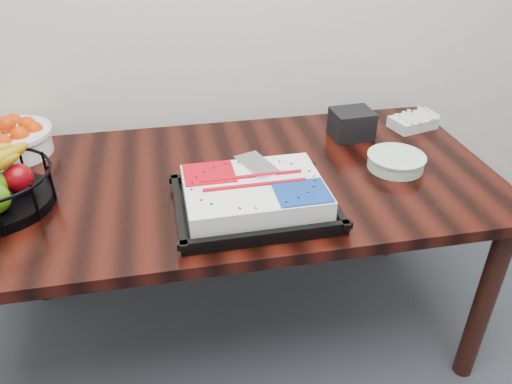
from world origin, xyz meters
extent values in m
cube|color=black|center=(0.00, 2.00, 0.73)|extent=(1.80, 0.90, 0.04)
cylinder|color=black|center=(-0.82, 2.37, 0.35)|extent=(0.07, 0.07, 0.71)
cylinder|color=black|center=(0.82, 1.63, 0.35)|extent=(0.07, 0.07, 0.71)
cylinder|color=black|center=(0.82, 2.37, 0.35)|extent=(0.07, 0.07, 0.71)
cube|color=black|center=(0.03, 1.79, 0.76)|extent=(0.48, 0.38, 0.02)
cube|color=white|center=(0.03, 1.79, 0.81)|extent=(0.42, 0.32, 0.07)
cube|color=#B30312|center=(-0.09, 1.87, 0.85)|extent=(0.16, 0.14, 0.00)
cube|color=navy|center=(0.16, 1.71, 0.85)|extent=(0.16, 0.14, 0.00)
cube|color=silver|center=(0.06, 1.89, 0.85)|extent=(0.13, 0.18, 0.00)
cylinder|color=white|center=(-0.77, 2.32, 0.79)|extent=(0.28, 0.28, 0.09)
cylinder|color=white|center=(-0.77, 2.32, 0.83)|extent=(0.30, 0.30, 0.01)
cylinder|color=white|center=(0.57, 1.95, 0.77)|extent=(0.19, 0.19, 0.04)
cylinder|color=white|center=(0.57, 1.95, 0.80)|extent=(0.20, 0.20, 0.01)
cube|color=silver|center=(0.78, 2.25, 0.77)|extent=(0.20, 0.15, 0.04)
cube|color=black|center=(0.50, 2.22, 0.80)|extent=(0.16, 0.14, 0.11)
camera|label=1|loc=(-0.21, 0.54, 1.61)|focal=35.00mm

